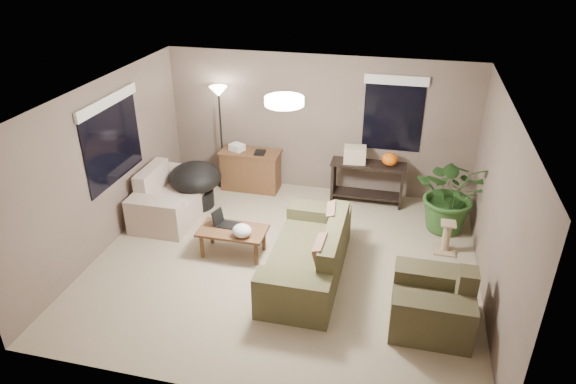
% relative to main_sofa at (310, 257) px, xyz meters
% --- Properties ---
extents(room_shell, '(5.50, 5.50, 5.50)m').
position_rel_main_sofa_xyz_m(room_shell, '(-0.42, 0.24, 0.96)').
color(room_shell, tan).
rests_on(room_shell, ground).
extents(main_sofa, '(0.95, 2.20, 0.85)m').
position_rel_main_sofa_xyz_m(main_sofa, '(0.00, 0.00, 0.00)').
color(main_sofa, brown).
rests_on(main_sofa, ground).
extents(throw_pillows, '(0.28, 1.36, 0.47)m').
position_rel_main_sofa_xyz_m(throw_pillows, '(0.26, -0.00, 0.36)').
color(throw_pillows, '#8C7251').
rests_on(throw_pillows, main_sofa).
extents(loveseat, '(0.90, 1.60, 0.85)m').
position_rel_main_sofa_xyz_m(loveseat, '(-2.63, 1.13, 0.00)').
color(loveseat, beige).
rests_on(loveseat, ground).
extents(armchair, '(0.95, 1.00, 0.85)m').
position_rel_main_sofa_xyz_m(armchair, '(1.65, -0.64, 0.00)').
color(armchair, '#47432B').
rests_on(armchair, ground).
extents(coffee_table, '(1.00, 0.55, 0.42)m').
position_rel_main_sofa_xyz_m(coffee_table, '(-1.22, 0.26, 0.06)').
color(coffee_table, brown).
rests_on(coffee_table, ground).
extents(laptop, '(0.39, 0.24, 0.24)m').
position_rel_main_sofa_xyz_m(laptop, '(-1.39, 0.36, 0.19)').
color(laptop, black).
rests_on(laptop, coffee_table).
extents(plastic_bag, '(0.35, 0.33, 0.20)m').
position_rel_main_sofa_xyz_m(plastic_bag, '(-1.02, 0.11, 0.22)').
color(plastic_bag, white).
rests_on(plastic_bag, coffee_table).
extents(desk, '(1.10, 0.50, 0.75)m').
position_rel_main_sofa_xyz_m(desk, '(-1.61, 2.41, 0.08)').
color(desk, brown).
rests_on(desk, ground).
extents(desk_papers, '(0.70, 0.31, 0.12)m').
position_rel_main_sofa_xyz_m(desk_papers, '(-1.76, 2.40, 0.51)').
color(desk_papers, silver).
rests_on(desk_papers, desk).
extents(console_table, '(1.30, 0.40, 0.75)m').
position_rel_main_sofa_xyz_m(console_table, '(0.55, 2.38, 0.14)').
color(console_table, black).
rests_on(console_table, ground).
extents(pumpkin, '(0.33, 0.33, 0.23)m').
position_rel_main_sofa_xyz_m(pumpkin, '(0.90, 2.38, 0.57)').
color(pumpkin, orange).
rests_on(pumpkin, console_table).
extents(cardboard_box, '(0.40, 0.32, 0.28)m').
position_rel_main_sofa_xyz_m(cardboard_box, '(0.30, 2.38, 0.60)').
color(cardboard_box, beige).
rests_on(cardboard_box, console_table).
extents(papasan_chair, '(0.94, 0.94, 0.80)m').
position_rel_main_sofa_xyz_m(papasan_chair, '(-2.34, 1.54, 0.17)').
color(papasan_chair, black).
rests_on(papasan_chair, ground).
extents(floor_lamp, '(0.32, 0.32, 1.91)m').
position_rel_main_sofa_xyz_m(floor_lamp, '(-2.17, 2.45, 1.30)').
color(floor_lamp, black).
rests_on(floor_lamp, ground).
extents(ceiling_fixture, '(0.50, 0.50, 0.10)m').
position_rel_main_sofa_xyz_m(ceiling_fixture, '(-0.42, 0.24, 2.15)').
color(ceiling_fixture, white).
rests_on(ceiling_fixture, room_shell).
extents(houseplant, '(1.17, 1.30, 1.02)m').
position_rel_main_sofa_xyz_m(houseplant, '(1.94, 1.75, 0.21)').
color(houseplant, '#2D5923').
rests_on(houseplant, ground).
extents(cat_scratching_post, '(0.32, 0.32, 0.50)m').
position_rel_main_sofa_xyz_m(cat_scratching_post, '(1.87, 1.06, -0.08)').
color(cat_scratching_post, tan).
rests_on(cat_scratching_post, ground).
extents(window_left, '(0.05, 1.56, 1.33)m').
position_rel_main_sofa_xyz_m(window_left, '(-3.15, 0.54, 1.49)').
color(window_left, black).
rests_on(window_left, room_shell).
extents(window_back, '(1.06, 0.05, 1.33)m').
position_rel_main_sofa_xyz_m(window_back, '(0.88, 2.71, 1.49)').
color(window_back, black).
rests_on(window_back, room_shell).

